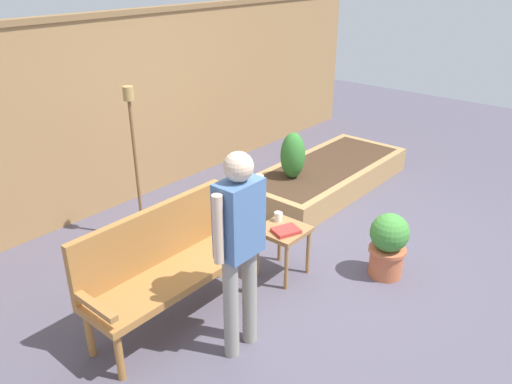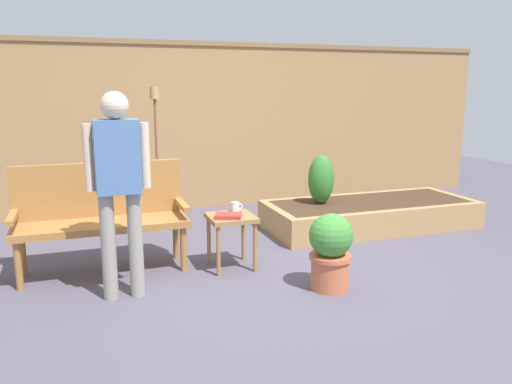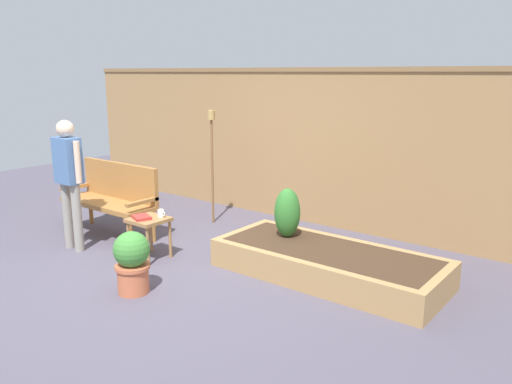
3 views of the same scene
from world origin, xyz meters
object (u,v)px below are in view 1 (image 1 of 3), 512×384
Objects in this scene: cup_on_table at (278,217)px; person_by_bench at (239,239)px; side_table at (283,236)px; tiki_torch at (133,137)px; potted_boxwood at (388,244)px; shrub_near_bench at (293,155)px; garden_bench at (164,259)px; book_on_table at (286,231)px.

person_by_bench reaches higher than cup_on_table.
tiki_torch is (-0.41, 1.52, 0.70)m from side_table.
potted_boxwood is 0.39× the size of tiki_torch.
shrub_near_bench reaches higher than side_table.
garden_bench is 13.57× the size of cup_on_table.
potted_boxwood reaches higher than cup_on_table.
garden_bench is at bearing 99.45° from person_by_bench.
side_table is at bearing -146.36° from shrub_near_bench.
shrub_near_bench is at bearing 12.59° from garden_bench.
book_on_table is at bearing -123.72° from cup_on_table.
person_by_bench reaches higher than side_table.
book_on_table is (-0.12, -0.18, -0.03)m from cup_on_table.
person_by_bench is at bearing -140.89° from book_on_table.
person_by_bench is (0.12, -0.69, 0.39)m from garden_bench.
potted_boxwood reaches higher than book_on_table.
person_by_bench is (-0.56, -1.87, -0.17)m from tiki_torch.
book_on_table reaches higher than side_table.
side_table is at bearing 129.59° from potted_boxwood.
shrub_near_bench is 1.91m from tiki_torch.
side_table is 2.14× the size of book_on_table.
book_on_table is (-0.04, -0.06, 0.10)m from side_table.
garden_bench is 0.91× the size of tiki_torch.
garden_bench is 1.14m from side_table.
garden_bench is at bearing -179.54° from book_on_table.
shrub_near_bench is at bearing -20.69° from tiki_torch.
tiki_torch reaches higher than book_on_table.
cup_on_table is at bearing 121.69° from potted_boxwood.
cup_on_table is 0.07× the size of person_by_bench.
tiki_torch is at bearing 60.34° from garden_bench.
tiki_torch is (-1.01, 2.25, 0.77)m from potted_boxwood.
potted_boxwood is at bearing -50.41° from side_table.
book_on_table is 0.36× the size of potted_boxwood.
tiki_torch is (-1.72, 0.65, 0.52)m from shrub_near_bench.
garden_bench is 1.18m from cup_on_table.
cup_on_table is 0.22m from book_on_table.
potted_boxwood is at bearing -13.44° from person_by_bench.
side_table is 1.16m from person_by_bench.
tiki_torch reaches higher than garden_bench.
tiki_torch is at bearing 159.31° from shrub_near_bench.
garden_bench is 2.61× the size of shrub_near_bench.
book_on_table is 0.14× the size of tiki_torch.
tiki_torch reaches higher than cup_on_table.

